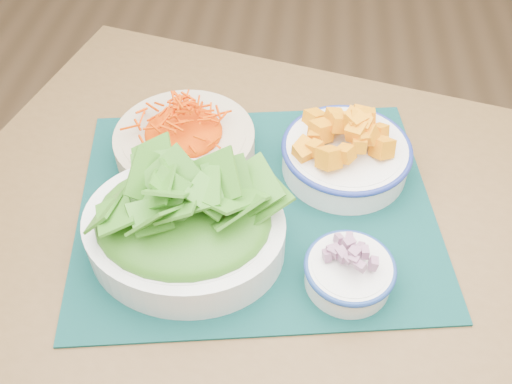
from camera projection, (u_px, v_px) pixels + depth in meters
The scene contains 7 objects.
ground at pixel (205, 352), 1.50m from camera, with size 4.00×4.00×0.00m, color #99724A.
table at pixel (303, 264), 0.92m from camera, with size 1.23×0.96×0.75m.
placemat at pixel (256, 206), 0.85m from camera, with size 0.52×0.43×0.00m, color black.
carrot_bowl at pixel (184, 139), 0.89m from camera, with size 0.28×0.28×0.08m.
squash_bowl at pixel (347, 149), 0.87m from camera, with size 0.24×0.24×0.09m.
lettuce_bowl at pixel (183, 221), 0.76m from camera, with size 0.30×0.26×0.12m.
onion_bowl at pixel (350, 269), 0.74m from camera, with size 0.12×0.12×0.06m.
Camera 1 is at (0.20, -0.68, 1.40)m, focal length 40.00 mm.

